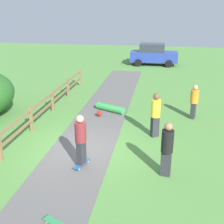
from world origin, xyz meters
name	(u,v)px	position (x,y,z in m)	size (l,w,h in m)	color
ground_plane	(82,149)	(0.00, 0.00, 0.00)	(60.00, 60.00, 0.00)	#568E42
asphalt_path	(82,149)	(0.00, 0.00, 0.01)	(2.40, 28.00, 0.02)	#605E5B
wooden_fence	(17,129)	(-2.60, 0.00, 0.67)	(0.12, 18.12, 1.10)	olive
skater_riding	(81,138)	(0.31, -1.18, 1.05)	(0.48, 0.82, 1.84)	#265999
skater_fallen	(109,108)	(0.30, 4.19, 0.20)	(1.59, 1.46, 0.36)	green
skateboard_loose	(57,224)	(0.46, -4.08, 0.09)	(0.81, 0.52, 0.08)	#338C4C
bystander_black	(167,147)	(3.12, -1.27, 1.02)	(0.43, 0.43, 1.84)	#2D2D33
bystander_yellow	(156,113)	(2.68, 1.65, 1.05)	(0.53, 0.53, 1.88)	#2D2D33
bystander_orange	(194,100)	(4.44, 4.06, 0.92)	(0.48, 0.48, 1.67)	#2D2D33
parked_car_blue	(153,54)	(2.04, 17.07, 0.96)	(4.20, 2.01, 1.92)	#283D99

